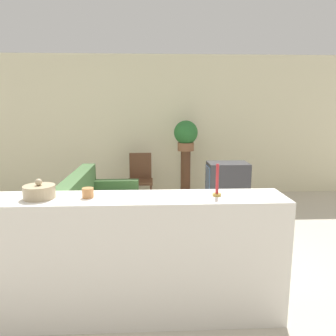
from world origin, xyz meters
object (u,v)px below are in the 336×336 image
couch (99,216)px  television (227,179)px  potted_plant (186,134)px  decorative_bowl (39,192)px  wooden_chair (140,177)px

couch → television: 1.95m
potted_plant → decorative_bowl: potted_plant is taller
television → wooden_chair: 1.67m
potted_plant → decorative_bowl: (-1.48, -3.38, -0.14)m
wooden_chair → potted_plant: 1.12m
television → couch: bearing=-164.7°
television → decorative_bowl: (-2.00, -2.24, 0.43)m
couch → potted_plant: 2.32m
couch → decorative_bowl: decorative_bowl is taller
wooden_chair → decorative_bowl: decorative_bowl is taller
couch → potted_plant: potted_plant is taller
couch → wooden_chair: bearing=71.2°
couch → television: (1.85, 0.50, 0.38)m
couch → wooden_chair: size_ratio=2.17×
couch → potted_plant: bearing=51.0°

